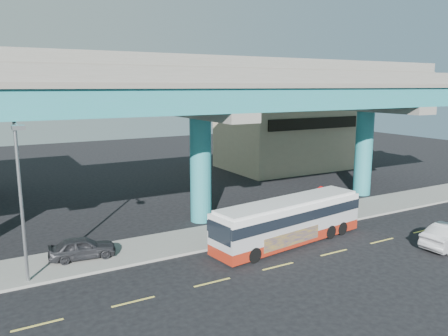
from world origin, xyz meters
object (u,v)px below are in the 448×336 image
stop_sign (320,196)px  street_lamp (20,180)px  transit_bus (289,220)px  parked_car (82,248)px

stop_sign → street_lamp: bearing=-153.5°
transit_bus → street_lamp: street_lamp is taller
street_lamp → stop_sign: (18.75, 0.75, -3.27)m
transit_bus → stop_sign: (4.14, 1.91, 0.53)m
street_lamp → stop_sign: bearing=2.3°
transit_bus → stop_sign: size_ratio=4.18×
parked_car → stop_sign: bearing=-88.3°
parked_car → stop_sign: size_ratio=1.42×
parked_car → street_lamp: (-2.95, -2.19, 4.55)m
transit_bus → parked_car: size_ratio=2.94×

